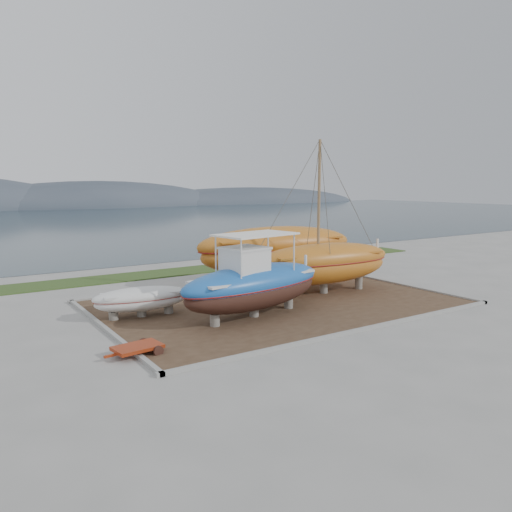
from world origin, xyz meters
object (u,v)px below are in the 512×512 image
white_dinghy (141,302)px  orange_sailboat (325,218)px  orange_bare_hull (277,255)px  blue_caique (254,276)px  red_trailer (138,350)px

white_dinghy → orange_sailboat: (10.58, -0.87, 3.63)m
white_dinghy → orange_bare_hull: size_ratio=0.43×
blue_caique → white_dinghy: size_ratio=1.80×
red_trailer → blue_caique: bearing=10.4°
orange_bare_hull → white_dinghy: bearing=-155.3°
blue_caique → orange_sailboat: 6.90m
blue_caique → white_dinghy: (-4.44, 2.95, -1.29)m
white_dinghy → orange_bare_hull: orange_bare_hull is taller
blue_caique → red_trailer: bearing=-172.4°
white_dinghy → orange_sailboat: size_ratio=0.52×
white_dinghy → orange_sailboat: orange_sailboat is taller
blue_caique → orange_bare_hull: 8.30m
white_dinghy → red_trailer: (-2.01, -4.94, -0.56)m
red_trailer → orange_sailboat: bearing=11.2°
blue_caique → white_dinghy: bearing=136.8°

